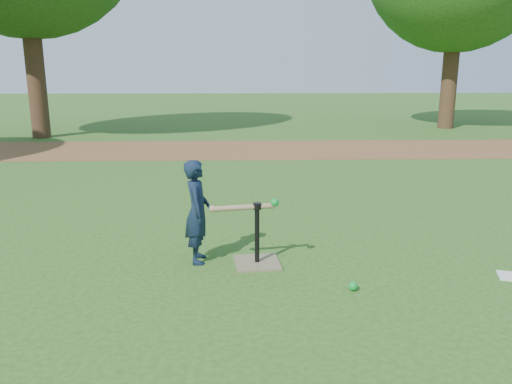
{
  "coord_description": "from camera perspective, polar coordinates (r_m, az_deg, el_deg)",
  "views": [
    {
      "loc": [
        -0.37,
        -4.42,
        1.83
      ],
      "look_at": [
        -0.2,
        0.46,
        0.65
      ],
      "focal_mm": 35.0,
      "sensor_mm": 36.0,
      "label": 1
    }
  ],
  "objects": [
    {
      "name": "dirt_strip",
      "position": [
        12.06,
        -0.19,
        4.89
      ],
      "size": [
        24.0,
        3.0,
        0.01
      ],
      "primitive_type": "cube",
      "color": "brown",
      "rests_on": "ground"
    },
    {
      "name": "swing_action",
      "position": [
        4.7,
        -0.98,
        -1.66
      ],
      "size": [
        0.66,
        0.17,
        0.13
      ],
      "color": "#A37F5F",
      "rests_on": "ground"
    },
    {
      "name": "ground",
      "position": [
        4.79,
        2.62,
        -8.85
      ],
      "size": [
        80.0,
        80.0,
        0.0
      ],
      "primitive_type": "plane",
      "color": "#285116",
      "rests_on": "ground"
    },
    {
      "name": "child",
      "position": [
        4.87,
        -6.73,
        -2.24
      ],
      "size": [
        0.26,
        0.38,
        1.02
      ],
      "primitive_type": "imported",
      "rotation": [
        0.0,
        0.0,
        1.61
      ],
      "color": "#101D31",
      "rests_on": "ground"
    },
    {
      "name": "wiffle_ball_ground",
      "position": [
        4.43,
        11.04,
        -10.52
      ],
      "size": [
        0.08,
        0.08,
        0.08
      ],
      "primitive_type": "sphere",
      "color": "#0D922D",
      "rests_on": "ground"
    },
    {
      "name": "batting_tee",
      "position": [
        4.89,
        0.12,
        -6.99
      ],
      "size": [
        0.47,
        0.47,
        0.61
      ],
      "color": "#756A4A",
      "rests_on": "ground"
    }
  ]
}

